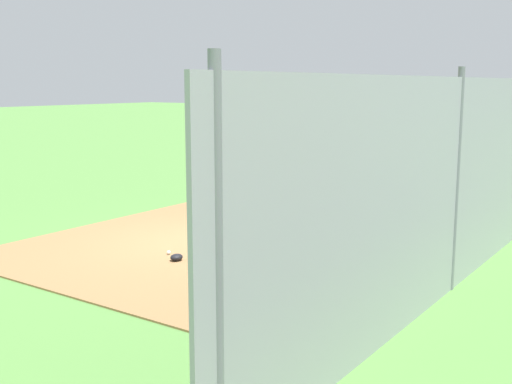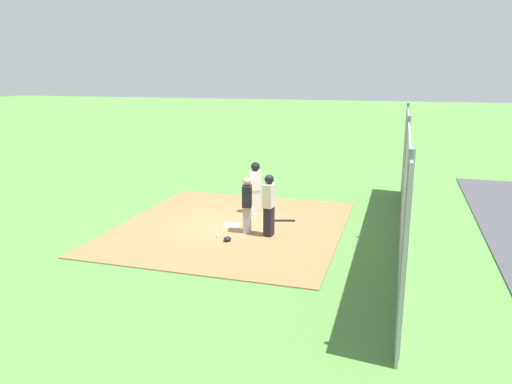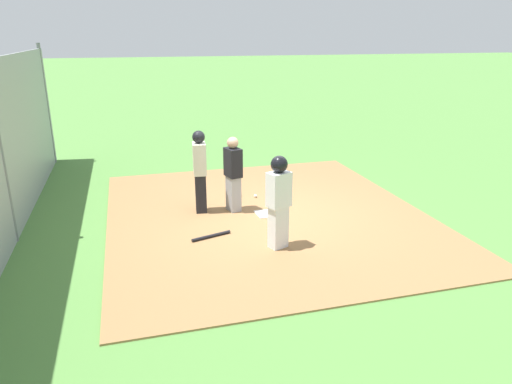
% 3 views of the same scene
% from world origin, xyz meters
% --- Properties ---
extents(ground_plane, '(140.00, 140.00, 0.00)m').
position_xyz_m(ground_plane, '(0.00, 0.00, 0.00)').
color(ground_plane, '#51843D').
extents(dirt_infield, '(7.20, 6.40, 0.03)m').
position_xyz_m(dirt_infield, '(0.00, 0.00, 0.01)').
color(dirt_infield, olive).
rests_on(dirt_infield, ground_plane).
extents(home_plate, '(0.46, 0.46, 0.02)m').
position_xyz_m(home_plate, '(0.00, 0.00, 0.04)').
color(home_plate, white).
rests_on(home_plate, dirt_infield).
extents(catcher, '(0.43, 0.34, 1.58)m').
position_xyz_m(catcher, '(-0.40, -0.62, 0.85)').
color(catcher, '#9E9EA3').
rests_on(catcher, dirt_infield).
extents(umpire, '(0.41, 0.30, 1.72)m').
position_xyz_m(umpire, '(-0.53, -1.29, 0.93)').
color(umpire, black).
rests_on(umpire, dirt_infield).
extents(runner, '(0.38, 0.45, 1.65)m').
position_xyz_m(runner, '(1.56, -0.27, 0.97)').
color(runner, silver).
rests_on(runner, dirt_infield).
extents(baseball_bat, '(0.28, 0.76, 0.06)m').
position_xyz_m(baseball_bat, '(0.86, -1.33, 0.06)').
color(baseball_bat, black).
rests_on(baseball_bat, dirt_infield).
extents(catcher_mask, '(0.24, 0.20, 0.12)m').
position_xyz_m(catcher_mask, '(-1.29, -0.34, 0.09)').
color(catcher_mask, black).
rests_on(catcher_mask, dirt_infield).
extents(baseball, '(0.07, 0.07, 0.07)m').
position_xyz_m(baseball, '(-1.07, 0.05, 0.07)').
color(baseball, white).
rests_on(baseball, dirt_infield).
extents(backstop_fence, '(12.00, 0.10, 3.35)m').
position_xyz_m(backstop_fence, '(0.00, -4.78, 1.60)').
color(backstop_fence, '#93999E').
rests_on(backstop_fence, ground_plane).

